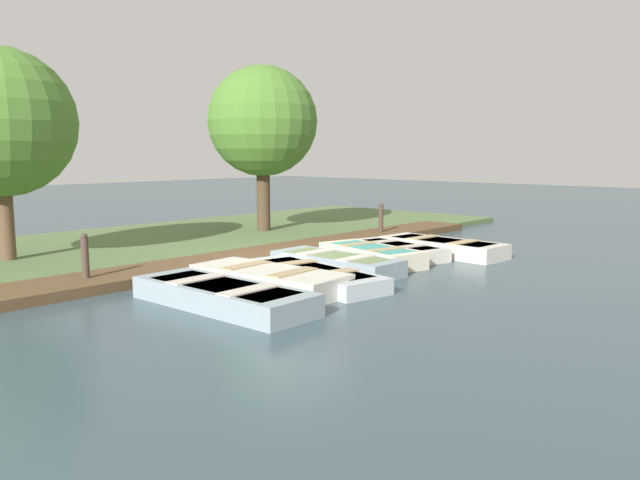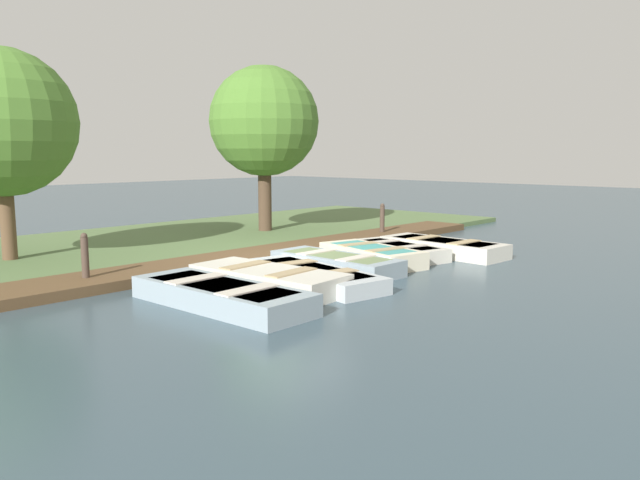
{
  "view_description": "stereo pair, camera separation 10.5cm",
  "coord_description": "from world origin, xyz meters",
  "px_view_note": "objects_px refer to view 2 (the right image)",
  "views": [
    {
      "loc": [
        9.91,
        -9.94,
        2.59
      ],
      "look_at": [
        0.63,
        0.33,
        0.65
      ],
      "focal_mm": 35.0,
      "sensor_mm": 36.0,
      "label": 1
    },
    {
      "loc": [
        9.99,
        -9.87,
        2.59
      ],
      "look_at": [
        0.63,
        0.33,
        0.65
      ],
      "focal_mm": 35.0,
      "sensor_mm": 36.0,
      "label": 2
    }
  ],
  "objects_px": {
    "rowboat_5": "(396,250)",
    "mooring_post_near": "(85,260)",
    "rowboat_1": "(268,279)",
    "rowboat_4": "(372,255)",
    "park_tree_far_left": "(1,123)",
    "mooring_post_far": "(382,221)",
    "rowboat_6": "(443,247)",
    "park_tree_left": "(264,122)",
    "rowboat_3": "(336,263)",
    "rowboat_2": "(312,275)",
    "rowboat_0": "(221,295)"
  },
  "relations": [
    {
      "from": "rowboat_5",
      "to": "mooring_post_near",
      "type": "height_order",
      "value": "mooring_post_near"
    },
    {
      "from": "rowboat_1",
      "to": "rowboat_4",
      "type": "bearing_deg",
      "value": 90.65
    },
    {
      "from": "rowboat_5",
      "to": "mooring_post_near",
      "type": "bearing_deg",
      "value": -95.2
    },
    {
      "from": "rowboat_3",
      "to": "rowboat_4",
      "type": "relative_size",
      "value": 1.07
    },
    {
      "from": "rowboat_2",
      "to": "mooring_post_far",
      "type": "height_order",
      "value": "mooring_post_far"
    },
    {
      "from": "rowboat_3",
      "to": "park_tree_left",
      "type": "xyz_separation_m",
      "value": [
        -5.67,
        3.09,
        3.34
      ]
    },
    {
      "from": "mooring_post_near",
      "to": "park_tree_far_left",
      "type": "bearing_deg",
      "value": -179.44
    },
    {
      "from": "rowboat_1",
      "to": "park_tree_far_left",
      "type": "xyz_separation_m",
      "value": [
        -6.3,
        -2.27,
        3.04
      ]
    },
    {
      "from": "rowboat_4",
      "to": "mooring_post_near",
      "type": "xyz_separation_m",
      "value": [
        -2.45,
        -5.82,
        0.33
      ]
    },
    {
      "from": "rowboat_1",
      "to": "rowboat_2",
      "type": "distance_m",
      "value": 1.02
    },
    {
      "from": "rowboat_3",
      "to": "rowboat_5",
      "type": "height_order",
      "value": "rowboat_3"
    },
    {
      "from": "rowboat_0",
      "to": "rowboat_4",
      "type": "distance_m",
      "value": 5.03
    },
    {
      "from": "rowboat_3",
      "to": "mooring_post_near",
      "type": "distance_m",
      "value": 5.17
    },
    {
      "from": "rowboat_2",
      "to": "park_tree_left",
      "type": "relative_size",
      "value": 0.68
    },
    {
      "from": "rowboat_2",
      "to": "rowboat_4",
      "type": "height_order",
      "value": "rowboat_4"
    },
    {
      "from": "mooring_post_near",
      "to": "rowboat_5",
      "type": "bearing_deg",
      "value": 71.57
    },
    {
      "from": "rowboat_1",
      "to": "rowboat_5",
      "type": "xyz_separation_m",
      "value": [
        -0.43,
        4.74,
        -0.04
      ]
    },
    {
      "from": "rowboat_4",
      "to": "mooring_post_near",
      "type": "bearing_deg",
      "value": -99.87
    },
    {
      "from": "rowboat_3",
      "to": "mooring_post_near",
      "type": "relative_size",
      "value": 2.85
    },
    {
      "from": "park_tree_left",
      "to": "park_tree_far_left",
      "type": "bearing_deg",
      "value": -92.55
    },
    {
      "from": "rowboat_1",
      "to": "rowboat_2",
      "type": "relative_size",
      "value": 0.89
    },
    {
      "from": "rowboat_1",
      "to": "park_tree_far_left",
      "type": "relative_size",
      "value": 0.65
    },
    {
      "from": "rowboat_6",
      "to": "park_tree_left",
      "type": "xyz_separation_m",
      "value": [
        -6.19,
        -0.49,
        3.34
      ]
    },
    {
      "from": "mooring_post_near",
      "to": "rowboat_6",
      "type": "bearing_deg",
      "value": 69.77
    },
    {
      "from": "rowboat_6",
      "to": "mooring_post_far",
      "type": "bearing_deg",
      "value": 158.67
    },
    {
      "from": "rowboat_1",
      "to": "rowboat_3",
      "type": "height_order",
      "value": "rowboat_1"
    },
    {
      "from": "rowboat_2",
      "to": "rowboat_5",
      "type": "relative_size",
      "value": 1.24
    },
    {
      "from": "rowboat_6",
      "to": "mooring_post_near",
      "type": "height_order",
      "value": "mooring_post_near"
    },
    {
      "from": "rowboat_1",
      "to": "rowboat_3",
      "type": "relative_size",
      "value": 1.05
    },
    {
      "from": "rowboat_5",
      "to": "rowboat_6",
      "type": "xyz_separation_m",
      "value": [
        0.66,
        1.14,
        0.03
      ]
    },
    {
      "from": "rowboat_4",
      "to": "rowboat_5",
      "type": "distance_m",
      "value": 1.16
    },
    {
      "from": "rowboat_5",
      "to": "park_tree_far_left",
      "type": "xyz_separation_m",
      "value": [
        -5.87,
        -7.01,
        3.08
      ]
    },
    {
      "from": "rowboat_1",
      "to": "mooring_post_near",
      "type": "xyz_separation_m",
      "value": [
        -2.75,
        -2.24,
        0.33
      ]
    },
    {
      "from": "rowboat_6",
      "to": "park_tree_far_left",
      "type": "xyz_separation_m",
      "value": [
        -6.53,
        -8.14,
        3.05
      ]
    },
    {
      "from": "rowboat_2",
      "to": "rowboat_5",
      "type": "height_order",
      "value": "rowboat_5"
    },
    {
      "from": "rowboat_1",
      "to": "rowboat_6",
      "type": "xyz_separation_m",
      "value": [
        0.24,
        5.87,
        -0.02
      ]
    },
    {
      "from": "rowboat_1",
      "to": "mooring_post_far",
      "type": "xyz_separation_m",
      "value": [
        -2.75,
        7.26,
        0.33
      ]
    },
    {
      "from": "rowboat_4",
      "to": "park_tree_left",
      "type": "relative_size",
      "value": 0.55
    },
    {
      "from": "park_tree_far_left",
      "to": "rowboat_5",
      "type": "bearing_deg",
      "value": 50.05
    },
    {
      "from": "rowboat_1",
      "to": "rowboat_3",
      "type": "xyz_separation_m",
      "value": [
        -0.29,
        2.29,
        -0.02
      ]
    },
    {
      "from": "park_tree_left",
      "to": "rowboat_0",
      "type": "bearing_deg",
      "value": -47.1
    },
    {
      "from": "rowboat_1",
      "to": "mooring_post_near",
      "type": "relative_size",
      "value": 3.0
    },
    {
      "from": "mooring_post_near",
      "to": "park_tree_far_left",
      "type": "xyz_separation_m",
      "value": [
        -3.55,
        -0.03,
        2.71
      ]
    },
    {
      "from": "rowboat_1",
      "to": "rowboat_2",
      "type": "bearing_deg",
      "value": 74.97
    },
    {
      "from": "park_tree_left",
      "to": "mooring_post_far",
      "type": "bearing_deg",
      "value": 30.3
    },
    {
      "from": "rowboat_2",
      "to": "mooring_post_far",
      "type": "distance_m",
      "value": 6.92
    },
    {
      "from": "rowboat_3",
      "to": "mooring_post_far",
      "type": "bearing_deg",
      "value": 117.24
    },
    {
      "from": "rowboat_5",
      "to": "mooring_post_far",
      "type": "relative_size",
      "value": 2.71
    },
    {
      "from": "mooring_post_near",
      "to": "park_tree_left",
      "type": "height_order",
      "value": "park_tree_left"
    },
    {
      "from": "park_tree_left",
      "to": "mooring_post_near",
      "type": "bearing_deg",
      "value": -67.19
    }
  ]
}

